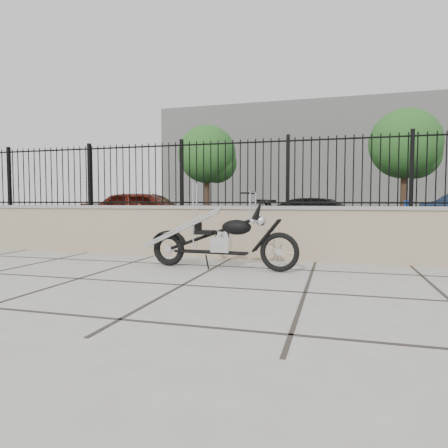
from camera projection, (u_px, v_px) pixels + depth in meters
ground_plane at (183, 285)px, 4.97m from camera, size 90.00×90.00×0.00m
parking_lot at (291, 226)px, 16.98m from camera, size 30.00×30.00×0.00m
retaining_wall at (233, 232)px, 7.34m from camera, size 14.00×0.36×0.96m
iron_fence at (233, 173)px, 7.28m from camera, size 14.00×0.08×1.20m
background_building at (312, 162)px, 30.20m from camera, size 22.00×6.00×8.00m
chopper_motorcycle at (219, 225)px, 6.14m from camera, size 2.28×0.53×1.35m
car_red at (148, 213)px, 12.23m from camera, size 4.06×1.67×1.38m
car_black at (325, 217)px, 11.81m from camera, size 4.12×2.14×1.14m
bollard_a at (190, 224)px, 10.42m from camera, size 0.12×0.12×0.88m
bollard_b at (407, 226)px, 8.39m from camera, size 0.13×0.13×1.06m
tree_left at (207, 152)px, 22.04m from camera, size 3.20×3.20×5.39m
tree_right at (405, 140)px, 18.78m from camera, size 3.30×3.30×5.57m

